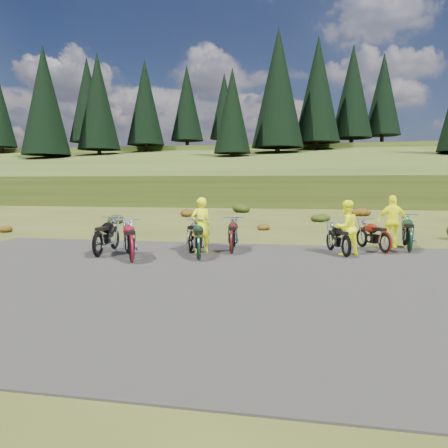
% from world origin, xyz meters
% --- Properties ---
extents(ground, '(300.00, 300.00, 0.00)m').
position_xyz_m(ground, '(0.00, 0.00, 0.00)').
color(ground, '#354115').
rests_on(ground, ground).
extents(gravel_pad, '(20.00, 12.00, 0.04)m').
position_xyz_m(gravel_pad, '(0.00, -2.00, 0.00)').
color(gravel_pad, black).
rests_on(gravel_pad, ground).
extents(hill_slope, '(300.00, 45.97, 9.37)m').
position_xyz_m(hill_slope, '(0.00, 50.00, 0.00)').
color(hill_slope, '#2E4115').
rests_on(hill_slope, ground).
extents(hill_plateau, '(300.00, 90.00, 9.17)m').
position_xyz_m(hill_plateau, '(0.00, 110.00, 0.00)').
color(hill_plateau, '#2E4115').
rests_on(hill_plateau, ground).
extents(conifer_13, '(5.72, 5.72, 15.00)m').
position_xyz_m(conifer_13, '(-57.00, 64.00, 15.86)').
color(conifer_13, black).
rests_on(conifer_13, ground).
extents(conifer_14, '(5.28, 5.28, 14.00)m').
position_xyz_m(conifer_14, '(-51.00, 70.00, 16.55)').
color(conifer_14, black).
rests_on(conifer_14, ground).
extents(conifer_15, '(7.92, 7.92, 20.00)m').
position_xyz_m(conifer_15, '(-45.00, 76.00, 20.16)').
color(conifer_15, black).
rests_on(conifer_15, ground).
extents(conifer_16, '(7.48, 7.48, 19.00)m').
position_xyz_m(conifer_16, '(-39.00, 51.00, 15.28)').
color(conifer_16, black).
rests_on(conifer_16, ground).
extents(conifer_17, '(7.04, 7.04, 18.00)m').
position_xyz_m(conifer_17, '(-33.00, 57.00, 15.97)').
color(conifer_17, black).
rests_on(conifer_17, ground).
extents(conifer_18, '(6.60, 6.60, 17.00)m').
position_xyz_m(conifer_18, '(-27.00, 63.00, 16.66)').
color(conifer_18, black).
rests_on(conifer_18, ground).
extents(conifer_19, '(6.16, 6.16, 16.00)m').
position_xyz_m(conifer_19, '(-21.00, 69.00, 17.36)').
color(conifer_19, black).
rests_on(conifer_19, ground).
extents(conifer_20, '(5.72, 5.72, 15.00)m').
position_xyz_m(conifer_20, '(-15.00, 75.00, 17.65)').
color(conifer_20, black).
rests_on(conifer_20, ground).
extents(conifer_21, '(5.28, 5.28, 14.00)m').
position_xyz_m(conifer_21, '(-9.00, 50.00, 12.56)').
color(conifer_21, black).
rests_on(conifer_21, ground).
extents(conifer_22, '(7.92, 7.92, 20.00)m').
position_xyz_m(conifer_22, '(-3.00, 56.00, 16.77)').
color(conifer_22, black).
rests_on(conifer_22, ground).
extents(conifer_23, '(7.48, 7.48, 19.00)m').
position_xyz_m(conifer_23, '(3.00, 62.00, 17.47)').
color(conifer_23, black).
rests_on(conifer_23, ground).
extents(conifer_24, '(7.04, 7.04, 18.00)m').
position_xyz_m(conifer_24, '(9.00, 68.00, 18.16)').
color(conifer_24, black).
rests_on(conifer_24, ground).
extents(conifer_25, '(6.60, 6.60, 17.00)m').
position_xyz_m(conifer_25, '(15.00, 74.00, 18.66)').
color(conifer_25, black).
rests_on(conifer_25, ground).
extents(shrub_0, '(0.77, 0.77, 0.45)m').
position_xyz_m(shrub_0, '(-12.00, 6.00, 0.23)').
color(shrub_0, '#65280C').
rests_on(shrub_0, ground).
extents(shrub_1, '(1.03, 1.03, 0.61)m').
position_xyz_m(shrub_1, '(-9.10, 11.30, 0.31)').
color(shrub_1, '#21310C').
rests_on(shrub_1, ground).
extents(shrub_2, '(1.30, 1.30, 0.77)m').
position_xyz_m(shrub_2, '(-6.20, 16.60, 0.38)').
color(shrub_2, '#65280C').
rests_on(shrub_2, ground).
extents(shrub_3, '(1.56, 1.56, 0.92)m').
position_xyz_m(shrub_3, '(-3.30, 21.90, 0.46)').
color(shrub_3, '#21310C').
rests_on(shrub_3, ground).
extents(shrub_4, '(0.77, 0.77, 0.45)m').
position_xyz_m(shrub_4, '(-0.40, 9.20, 0.23)').
color(shrub_4, '#65280C').
rests_on(shrub_4, ground).
extents(shrub_5, '(1.03, 1.03, 0.61)m').
position_xyz_m(shrub_5, '(2.50, 14.50, 0.31)').
color(shrub_5, '#21310C').
rests_on(shrub_5, ground).
extents(shrub_6, '(1.30, 1.30, 0.77)m').
position_xyz_m(shrub_6, '(5.40, 19.80, 0.38)').
color(shrub_6, '#65280C').
rests_on(shrub_6, ground).
extents(motorcycle_0, '(0.98, 2.33, 1.19)m').
position_xyz_m(motorcycle_0, '(-4.46, 0.16, 0.00)').
color(motorcycle_0, black).
rests_on(motorcycle_0, ground).
extents(motorcycle_1, '(1.69, 2.34, 1.18)m').
position_xyz_m(motorcycle_1, '(-3.08, -0.52, 0.00)').
color(motorcycle_1, maroon).
rests_on(motorcycle_1, ground).
extents(motorcycle_2, '(1.28, 2.29, 1.14)m').
position_xyz_m(motorcycle_2, '(-1.31, 0.24, 0.00)').
color(motorcycle_2, black).
rests_on(motorcycle_2, ground).
extents(motorcycle_3, '(0.77, 2.15, 1.11)m').
position_xyz_m(motorcycle_3, '(-1.95, 1.64, 0.00)').
color(motorcycle_3, '#B1B1B6').
rests_on(motorcycle_3, ground).
extents(motorcycle_4, '(0.97, 2.23, 1.13)m').
position_xyz_m(motorcycle_4, '(-0.55, 1.54, 0.00)').
color(motorcycle_4, '#4E100D').
rests_on(motorcycle_4, ground).
extents(motorcycle_5, '(1.23, 2.06, 1.02)m').
position_xyz_m(motorcycle_5, '(2.98, 1.59, 0.00)').
color(motorcycle_5, black).
rests_on(motorcycle_5, ground).
extents(motorcycle_6, '(1.48, 2.14, 1.07)m').
position_xyz_m(motorcycle_6, '(4.27, 2.55, 0.00)').
color(motorcycle_6, maroon).
rests_on(motorcycle_6, ground).
extents(motorcycle_7, '(1.02, 2.39, 1.22)m').
position_xyz_m(motorcycle_7, '(5.08, 2.90, 0.00)').
color(motorcycle_7, black).
rests_on(motorcycle_7, ground).
extents(person_middle, '(0.79, 0.73, 1.80)m').
position_xyz_m(person_middle, '(-1.57, 1.56, 0.90)').
color(person_middle, '#F6FE0D').
rests_on(person_middle, ground).
extents(person_right_a, '(1.06, 1.02, 1.73)m').
position_xyz_m(person_right_a, '(3.00, 2.02, 0.86)').
color(person_right_a, '#F6FE0D').
rests_on(person_right_a, ground).
extents(person_right_b, '(1.14, 0.61, 1.84)m').
position_xyz_m(person_right_b, '(4.74, 4.06, 0.92)').
color(person_right_b, '#F6FE0D').
rests_on(person_right_b, ground).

